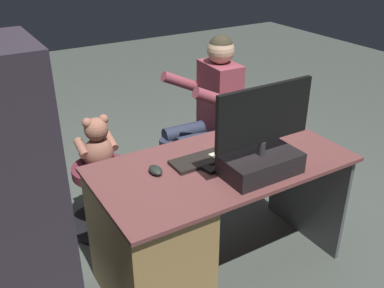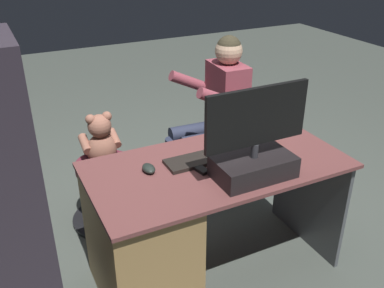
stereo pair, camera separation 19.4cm
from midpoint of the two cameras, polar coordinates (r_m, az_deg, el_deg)
ground_plane at (r=2.96m, az=0.80°, el=-11.00°), size 10.00×10.00×0.00m
desk at (r=2.30m, az=-2.28°, el=-11.84°), size 1.34×0.69×0.71m
monitor at (r=2.11m, az=10.82°, el=-1.07°), size 0.54×0.23×0.46m
keyboard at (r=2.28m, az=4.06°, el=-1.94°), size 0.42×0.14×0.02m
computer_mouse at (r=2.17m, az=-3.17°, el=-3.27°), size 0.06×0.10×0.04m
cup at (r=2.49m, az=12.02°, el=1.18°), size 0.08×0.08×0.10m
tv_remote at (r=2.20m, az=3.22°, el=-3.09°), size 0.07×0.16×0.02m
notebook_binder at (r=2.24m, az=8.45°, el=-2.61°), size 0.24×0.31×0.02m
office_chair_teddy at (r=2.94m, az=-9.35°, el=-5.91°), size 0.49×0.49×0.45m
teddy_bear at (r=2.78m, az=-9.97°, el=0.40°), size 0.24×0.25×0.34m
visitor_chair at (r=3.31m, az=6.00°, el=-1.44°), size 0.47×0.47×0.45m
person at (r=3.08m, az=4.98°, el=5.07°), size 0.56×0.49×1.16m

